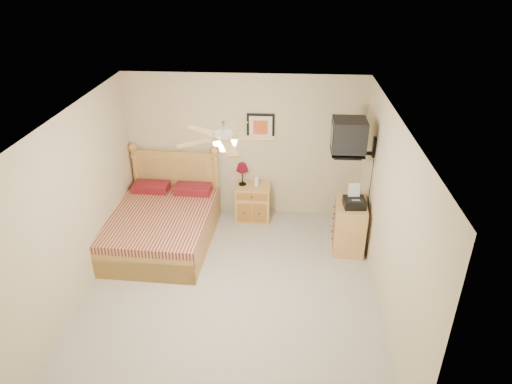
% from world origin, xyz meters
% --- Properties ---
extents(floor, '(4.50, 4.50, 0.00)m').
position_xyz_m(floor, '(0.00, 0.00, 0.00)').
color(floor, '#9E9A8E').
rests_on(floor, ground).
extents(ceiling, '(4.00, 4.50, 0.04)m').
position_xyz_m(ceiling, '(0.00, 0.00, 2.50)').
color(ceiling, white).
rests_on(ceiling, ground).
extents(wall_back, '(4.00, 0.04, 2.50)m').
position_xyz_m(wall_back, '(0.00, 2.25, 1.25)').
color(wall_back, '#BEAF8C').
rests_on(wall_back, ground).
extents(wall_front, '(4.00, 0.04, 2.50)m').
position_xyz_m(wall_front, '(0.00, -2.25, 1.25)').
color(wall_front, '#BEAF8C').
rests_on(wall_front, ground).
extents(wall_left, '(0.04, 4.50, 2.50)m').
position_xyz_m(wall_left, '(-2.00, 0.00, 1.25)').
color(wall_left, '#BEAF8C').
rests_on(wall_left, ground).
extents(wall_right, '(0.04, 4.50, 2.50)m').
position_xyz_m(wall_right, '(2.00, 0.00, 1.25)').
color(wall_right, '#BEAF8C').
rests_on(wall_right, ground).
extents(bed, '(1.62, 2.09, 1.31)m').
position_xyz_m(bed, '(-1.25, 1.12, 0.66)').
color(bed, '#AE7A36').
rests_on(bed, ground).
extents(nightstand, '(0.60, 0.45, 0.64)m').
position_xyz_m(nightstand, '(0.16, 2.00, 0.32)').
color(nightstand, '#B7834A').
rests_on(nightstand, ground).
extents(table_lamp, '(0.22, 0.22, 0.40)m').
position_xyz_m(table_lamp, '(-0.03, 2.04, 0.84)').
color(table_lamp, '#5F0919').
rests_on(table_lamp, nightstand).
extents(lotion_bottle, '(0.09, 0.09, 0.21)m').
position_xyz_m(lotion_bottle, '(0.22, 2.00, 0.74)').
color(lotion_bottle, white).
rests_on(lotion_bottle, nightstand).
extents(framed_picture, '(0.46, 0.04, 0.46)m').
position_xyz_m(framed_picture, '(0.27, 2.23, 1.62)').
color(framed_picture, black).
rests_on(framed_picture, wall_back).
extents(dresser, '(0.52, 0.71, 0.79)m').
position_xyz_m(dresser, '(1.73, 1.20, 0.40)').
color(dresser, '#B68444').
rests_on(dresser, ground).
extents(fax_machine, '(0.33, 0.35, 0.33)m').
position_xyz_m(fax_machine, '(1.75, 1.11, 0.96)').
color(fax_machine, black).
rests_on(fax_machine, dresser).
extents(magazine_lower, '(0.31, 0.35, 0.03)m').
position_xyz_m(magazine_lower, '(1.67, 1.46, 0.81)').
color(magazine_lower, '#ABA28D').
rests_on(magazine_lower, dresser).
extents(magazine_upper, '(0.22, 0.29, 0.02)m').
position_xyz_m(magazine_upper, '(1.70, 1.49, 0.83)').
color(magazine_upper, gray).
rests_on(magazine_upper, magazine_lower).
extents(wall_tv, '(0.56, 0.46, 0.58)m').
position_xyz_m(wall_tv, '(1.75, 1.34, 1.81)').
color(wall_tv, black).
rests_on(wall_tv, wall_right).
extents(ceiling_fan, '(1.14, 1.14, 0.28)m').
position_xyz_m(ceiling_fan, '(0.00, -0.20, 2.36)').
color(ceiling_fan, white).
rests_on(ceiling_fan, ceiling).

